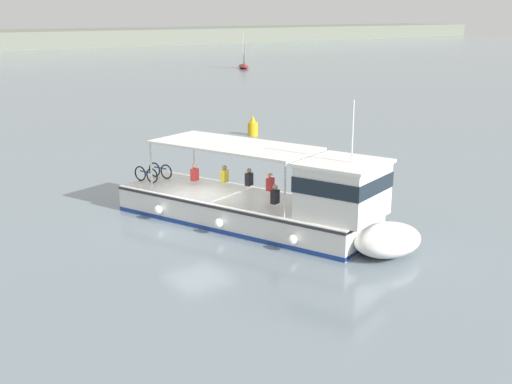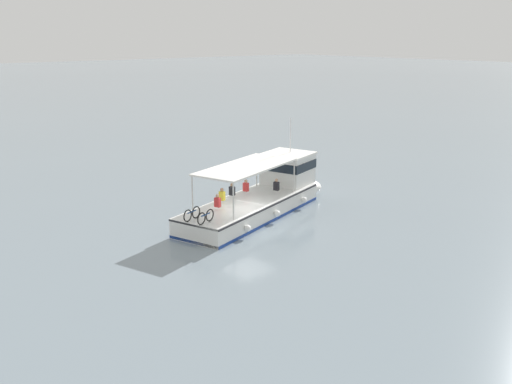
% 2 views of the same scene
% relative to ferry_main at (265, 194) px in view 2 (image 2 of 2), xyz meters
% --- Properties ---
extents(ground_plane, '(400.00, 400.00, 0.00)m').
position_rel_ferry_main_xyz_m(ground_plane, '(-1.82, 2.89, -1.02)').
color(ground_plane, gray).
extents(ferry_main, '(6.69, 13.05, 5.32)m').
position_rel_ferry_main_xyz_m(ferry_main, '(0.00, 0.00, 0.00)').
color(ferry_main, white).
rests_on(ferry_main, ground).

